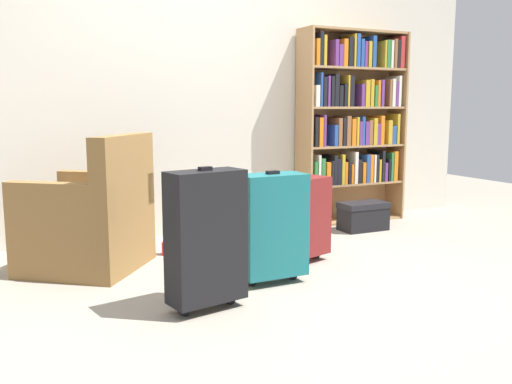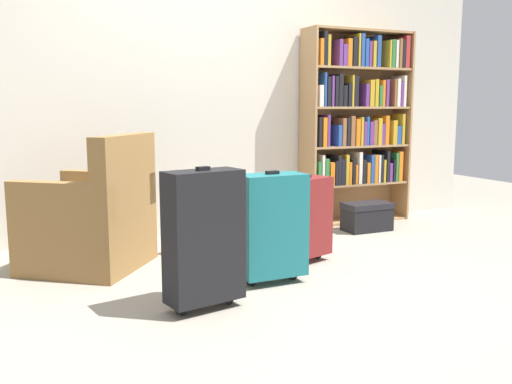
{
  "view_description": "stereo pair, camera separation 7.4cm",
  "coord_description": "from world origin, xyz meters",
  "px_view_note": "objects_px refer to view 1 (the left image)",
  "views": [
    {
      "loc": [
        -1.5,
        -2.88,
        1.08
      ],
      "look_at": [
        -0.01,
        0.24,
        0.55
      ],
      "focal_mm": 39.34,
      "sensor_mm": 36.0,
      "label": 1
    },
    {
      "loc": [
        -1.44,
        -2.91,
        1.08
      ],
      "look_at": [
        -0.01,
        0.24,
        0.55
      ],
      "focal_mm": 39.34,
      "sensor_mm": 36.0,
      "label": 2
    }
  ],
  "objects_px": {
    "mug": "(168,248)",
    "suitcase_teal": "(272,225)",
    "storage_box": "(363,215)",
    "armchair": "(91,222)",
    "suitcase_black": "(206,237)",
    "suitcase_dark_red": "(304,217)",
    "bookshelf": "(352,120)"
  },
  "relations": [
    {
      "from": "armchair",
      "to": "mug",
      "type": "distance_m",
      "value": 0.63
    },
    {
      "from": "armchair",
      "to": "mug",
      "type": "relative_size",
      "value": 8.19
    },
    {
      "from": "storage_box",
      "to": "suitcase_dark_red",
      "type": "height_order",
      "value": "suitcase_dark_red"
    },
    {
      "from": "suitcase_teal",
      "to": "suitcase_dark_red",
      "type": "height_order",
      "value": "suitcase_teal"
    },
    {
      "from": "mug",
      "to": "suitcase_teal",
      "type": "height_order",
      "value": "suitcase_teal"
    },
    {
      "from": "suitcase_teal",
      "to": "suitcase_black",
      "type": "distance_m",
      "value": 0.59
    },
    {
      "from": "armchair",
      "to": "suitcase_dark_red",
      "type": "distance_m",
      "value": 1.44
    },
    {
      "from": "armchair",
      "to": "suitcase_teal",
      "type": "height_order",
      "value": "armchair"
    },
    {
      "from": "suitcase_black",
      "to": "suitcase_dark_red",
      "type": "relative_size",
      "value": 1.26
    },
    {
      "from": "storage_box",
      "to": "suitcase_black",
      "type": "distance_m",
      "value": 2.31
    },
    {
      "from": "bookshelf",
      "to": "armchair",
      "type": "xyz_separation_m",
      "value": [
        -2.48,
        -0.58,
        -0.63
      ]
    },
    {
      "from": "bookshelf",
      "to": "mug",
      "type": "xyz_separation_m",
      "value": [
        -1.92,
        -0.46,
        -0.9
      ]
    },
    {
      "from": "storage_box",
      "to": "suitcase_dark_red",
      "type": "xyz_separation_m",
      "value": [
        -0.98,
        -0.65,
        0.19
      ]
    },
    {
      "from": "bookshelf",
      "to": "suitcase_dark_red",
      "type": "relative_size",
      "value": 2.87
    },
    {
      "from": "storage_box",
      "to": "suitcase_teal",
      "type": "distance_m",
      "value": 1.72
    },
    {
      "from": "suitcase_dark_red",
      "to": "mug",
      "type": "bearing_deg",
      "value": 144.24
    },
    {
      "from": "bookshelf",
      "to": "suitcase_dark_red",
      "type": "bearing_deg",
      "value": -136.93
    },
    {
      "from": "storage_box",
      "to": "suitcase_black",
      "type": "height_order",
      "value": "suitcase_black"
    },
    {
      "from": "mug",
      "to": "suitcase_dark_red",
      "type": "distance_m",
      "value": 1.04
    },
    {
      "from": "suitcase_dark_red",
      "to": "storage_box",
      "type": "bearing_deg",
      "value": 33.3
    },
    {
      "from": "armchair",
      "to": "suitcase_black",
      "type": "distance_m",
      "value": 1.14
    },
    {
      "from": "bookshelf",
      "to": "suitcase_dark_red",
      "type": "height_order",
      "value": "bookshelf"
    },
    {
      "from": "storage_box",
      "to": "suitcase_teal",
      "type": "bearing_deg",
      "value": -145.16
    },
    {
      "from": "mug",
      "to": "storage_box",
      "type": "distance_m",
      "value": 1.8
    },
    {
      "from": "mug",
      "to": "suitcase_teal",
      "type": "bearing_deg",
      "value": -66.41
    },
    {
      "from": "armchair",
      "to": "storage_box",
      "type": "bearing_deg",
      "value": 4.41
    },
    {
      "from": "suitcase_black",
      "to": "suitcase_dark_red",
      "type": "xyz_separation_m",
      "value": [
        0.94,
        0.59,
        -0.08
      ]
    },
    {
      "from": "suitcase_black",
      "to": "mug",
      "type": "bearing_deg",
      "value": 83.59
    },
    {
      "from": "suitcase_black",
      "to": "armchair",
      "type": "bearing_deg",
      "value": 111.89
    },
    {
      "from": "suitcase_dark_red",
      "to": "armchair",
      "type": "bearing_deg",
      "value": 161.25
    },
    {
      "from": "bookshelf",
      "to": "suitcase_teal",
      "type": "distance_m",
      "value": 2.13
    },
    {
      "from": "storage_box",
      "to": "suitcase_dark_red",
      "type": "relative_size",
      "value": 0.68
    }
  ]
}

